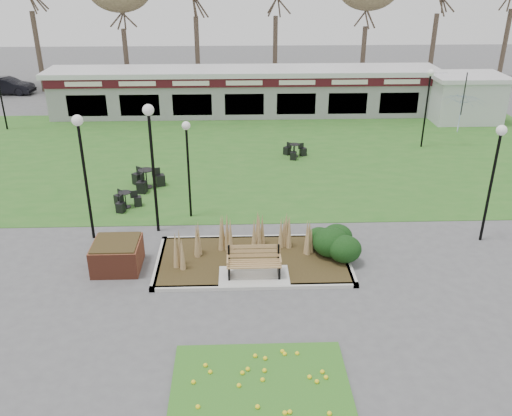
{
  "coord_description": "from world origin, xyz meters",
  "views": [
    {
      "loc": [
        -0.46,
        -14.37,
        9.2
      ],
      "look_at": [
        0.13,
        2.0,
        1.61
      ],
      "focal_mm": 38.0,
      "sensor_mm": 36.0,
      "label": 1
    }
  ],
  "objects_px": {
    "lamp_post_mid_left": "(82,151)",
    "lamp_post_mid_right": "(496,158)",
    "brick_planter": "(117,255)",
    "lamp_post_near_left": "(151,141)",
    "car_silver": "(80,82)",
    "bistro_set_a": "(126,202)",
    "park_bench": "(254,261)",
    "service_hut": "(465,97)",
    "car_black": "(8,86)",
    "lamp_post_far_right": "(428,91)",
    "lamp_post_near_right": "(187,149)",
    "bistro_set_d": "(294,152)",
    "bistro_set_b": "(147,181)",
    "patio_umbrella": "(461,114)",
    "food_pavilion": "(244,91)"
  },
  "relations": [
    {
      "from": "lamp_post_far_right",
      "to": "car_black",
      "type": "xyz_separation_m",
      "value": [
        -26.68,
        13.29,
        -2.37
      ]
    },
    {
      "from": "lamp_post_mid_right",
      "to": "car_silver",
      "type": "height_order",
      "value": "lamp_post_mid_right"
    },
    {
      "from": "food_pavilion",
      "to": "lamp_post_far_right",
      "type": "distance_m",
      "value": 11.8
    },
    {
      "from": "park_bench",
      "to": "lamp_post_mid_right",
      "type": "height_order",
      "value": "lamp_post_mid_right"
    },
    {
      "from": "bistro_set_a",
      "to": "lamp_post_near_right",
      "type": "bearing_deg",
      "value": -18.99
    },
    {
      "from": "food_pavilion",
      "to": "lamp_post_mid_right",
      "type": "xyz_separation_m",
      "value": [
        8.2,
        -17.49,
        1.61
      ]
    },
    {
      "from": "bistro_set_a",
      "to": "car_black",
      "type": "xyz_separation_m",
      "value": [
        -12.32,
        20.52,
        0.38
      ]
    },
    {
      "from": "service_hut",
      "to": "car_black",
      "type": "xyz_separation_m",
      "value": [
        -30.82,
        8.22,
        -0.83
      ]
    },
    {
      "from": "lamp_post_near_right",
      "to": "brick_planter",
      "type": "bearing_deg",
      "value": -118.94
    },
    {
      "from": "bistro_set_b",
      "to": "car_black",
      "type": "relative_size",
      "value": 0.41
    },
    {
      "from": "park_bench",
      "to": "service_hut",
      "type": "distance_m",
      "value": 22.32
    },
    {
      "from": "bistro_set_a",
      "to": "bistro_set_d",
      "type": "bearing_deg",
      "value": 38.47
    },
    {
      "from": "service_hut",
      "to": "lamp_post_mid_right",
      "type": "distance_m",
      "value": 16.49
    },
    {
      "from": "lamp_post_mid_right",
      "to": "car_black",
      "type": "xyz_separation_m",
      "value": [
        -25.52,
        23.75,
        -2.47
      ]
    },
    {
      "from": "brick_planter",
      "to": "lamp_post_mid_right",
      "type": "bearing_deg",
      "value": 6.66
    },
    {
      "from": "lamp_post_mid_right",
      "to": "bistro_set_d",
      "type": "bearing_deg",
      "value": 122.34
    },
    {
      "from": "service_hut",
      "to": "car_black",
      "type": "height_order",
      "value": "service_hut"
    },
    {
      "from": "bistro_set_a",
      "to": "patio_umbrella",
      "type": "distance_m",
      "value": 17.89
    },
    {
      "from": "lamp_post_near_right",
      "to": "car_silver",
      "type": "distance_m",
      "value": 24.42
    },
    {
      "from": "bistro_set_a",
      "to": "bistro_set_b",
      "type": "distance_m",
      "value": 2.15
    },
    {
      "from": "service_hut",
      "to": "park_bench",
      "type": "bearing_deg",
      "value": -127.25
    },
    {
      "from": "bistro_set_a",
      "to": "car_silver",
      "type": "distance_m",
      "value": 22.5
    },
    {
      "from": "lamp_post_near_left",
      "to": "bistro_set_b",
      "type": "height_order",
      "value": "lamp_post_near_left"
    },
    {
      "from": "lamp_post_far_right",
      "to": "bistro_set_a",
      "type": "xyz_separation_m",
      "value": [
        -14.36,
        -7.23,
        -2.75
      ]
    },
    {
      "from": "lamp_post_near_left",
      "to": "car_silver",
      "type": "relative_size",
      "value": 1.19
    },
    {
      "from": "food_pavilion",
      "to": "patio_umbrella",
      "type": "height_order",
      "value": "food_pavilion"
    },
    {
      "from": "brick_planter",
      "to": "bistro_set_b",
      "type": "height_order",
      "value": "brick_planter"
    },
    {
      "from": "patio_umbrella",
      "to": "car_black",
      "type": "xyz_separation_m",
      "value": [
        -28.58,
        13.22,
        -1.17
      ]
    },
    {
      "from": "lamp_post_mid_right",
      "to": "lamp_post_far_right",
      "type": "height_order",
      "value": "lamp_post_mid_right"
    },
    {
      "from": "lamp_post_mid_left",
      "to": "brick_planter",
      "type": "bearing_deg",
      "value": -58.64
    },
    {
      "from": "park_bench",
      "to": "bistro_set_a",
      "type": "height_order",
      "value": "park_bench"
    },
    {
      "from": "lamp_post_mid_left",
      "to": "bistro_set_a",
      "type": "xyz_separation_m",
      "value": [
        0.7,
        2.57,
        -3.07
      ]
    },
    {
      "from": "car_black",
      "to": "lamp_post_near_right",
      "type": "bearing_deg",
      "value": -138.6
    },
    {
      "from": "patio_umbrella",
      "to": "car_black",
      "type": "distance_m",
      "value": 31.51
    },
    {
      "from": "service_hut",
      "to": "lamp_post_mid_right",
      "type": "bearing_deg",
      "value": -108.85
    },
    {
      "from": "park_bench",
      "to": "lamp_post_mid_left",
      "type": "distance_m",
      "value": 6.94
    },
    {
      "from": "bistro_set_d",
      "to": "car_silver",
      "type": "relative_size",
      "value": 0.3
    },
    {
      "from": "lamp_post_far_right",
      "to": "patio_umbrella",
      "type": "bearing_deg",
      "value": 2.04
    },
    {
      "from": "bistro_set_a",
      "to": "car_silver",
      "type": "xyz_separation_m",
      "value": [
        -7.22,
        21.3,
        0.44
      ]
    },
    {
      "from": "lamp_post_mid_left",
      "to": "car_black",
      "type": "height_order",
      "value": "lamp_post_mid_left"
    },
    {
      "from": "lamp_post_mid_left",
      "to": "lamp_post_mid_right",
      "type": "xyz_separation_m",
      "value": [
        13.9,
        -0.66,
        -0.22
      ]
    },
    {
      "from": "car_silver",
      "to": "patio_umbrella",
      "type": "bearing_deg",
      "value": -97.73
    },
    {
      "from": "park_bench",
      "to": "bistro_set_b",
      "type": "height_order",
      "value": "park_bench"
    },
    {
      "from": "park_bench",
      "to": "patio_umbrella",
      "type": "bearing_deg",
      "value": 48.56
    },
    {
      "from": "lamp_post_near_right",
      "to": "service_hut",
      "type": "bearing_deg",
      "value": 39.91
    },
    {
      "from": "lamp_post_far_right",
      "to": "bistro_set_d",
      "type": "bearing_deg",
      "value": -169.08
    },
    {
      "from": "service_hut",
      "to": "lamp_post_far_right",
      "type": "distance_m",
      "value": 6.72
    },
    {
      "from": "lamp_post_mid_left",
      "to": "lamp_post_mid_right",
      "type": "distance_m",
      "value": 13.91
    },
    {
      "from": "lamp_post_near_left",
      "to": "bistro_set_a",
      "type": "xyz_separation_m",
      "value": [
        -1.56,
        2.09,
        -3.22
      ]
    },
    {
      "from": "lamp_post_far_right",
      "to": "bistro_set_b",
      "type": "height_order",
      "value": "lamp_post_far_right"
    }
  ]
}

